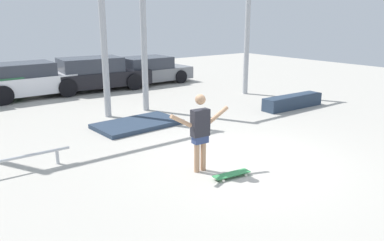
{
  "coord_description": "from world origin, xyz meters",
  "views": [
    {
      "loc": [
        -5.45,
        -5.39,
        3.04
      ],
      "look_at": [
        -0.42,
        1.26,
        0.72
      ],
      "focal_mm": 35.0,
      "sensor_mm": 36.0,
      "label": 1
    }
  ],
  "objects_px": {
    "parked_car_grey": "(148,71)",
    "parked_car_white": "(27,81)",
    "skateboarder": "(200,129)",
    "parked_car_black": "(94,74)",
    "skateboard": "(232,174)",
    "grind_box": "(292,102)",
    "manual_pad": "(137,124)"
  },
  "relations": [
    {
      "from": "parked_car_black",
      "to": "manual_pad",
      "type": "bearing_deg",
      "value": -96.89
    },
    {
      "from": "parked_car_grey",
      "to": "parked_car_white",
      "type": "bearing_deg",
      "value": 179.2
    },
    {
      "from": "grind_box",
      "to": "skateboard",
      "type": "bearing_deg",
      "value": -151.94
    },
    {
      "from": "skateboard",
      "to": "parked_car_grey",
      "type": "relative_size",
      "value": 0.2
    },
    {
      "from": "skateboarder",
      "to": "parked_car_black",
      "type": "distance_m",
      "value": 9.7
    },
    {
      "from": "parked_car_white",
      "to": "parked_car_grey",
      "type": "bearing_deg",
      "value": -0.99
    },
    {
      "from": "parked_car_grey",
      "to": "grind_box",
      "type": "bearing_deg",
      "value": -79.39
    },
    {
      "from": "parked_car_black",
      "to": "parked_car_grey",
      "type": "height_order",
      "value": "parked_car_black"
    },
    {
      "from": "skateboard",
      "to": "parked_car_black",
      "type": "height_order",
      "value": "parked_car_black"
    },
    {
      "from": "grind_box",
      "to": "parked_car_white",
      "type": "distance_m",
      "value": 9.97
    },
    {
      "from": "skateboarder",
      "to": "skateboard",
      "type": "bearing_deg",
      "value": -59.8
    },
    {
      "from": "manual_pad",
      "to": "parked_car_white",
      "type": "bearing_deg",
      "value": 103.71
    },
    {
      "from": "skateboard",
      "to": "manual_pad",
      "type": "bearing_deg",
      "value": 93.75
    },
    {
      "from": "skateboard",
      "to": "grind_box",
      "type": "height_order",
      "value": "grind_box"
    },
    {
      "from": "skateboard",
      "to": "parked_car_grey",
      "type": "distance_m",
      "value": 11.08
    },
    {
      "from": "skateboarder",
      "to": "parked_car_grey",
      "type": "bearing_deg",
      "value": 69.63
    },
    {
      "from": "skateboarder",
      "to": "parked_car_grey",
      "type": "height_order",
      "value": "skateboarder"
    },
    {
      "from": "skateboarder",
      "to": "manual_pad",
      "type": "bearing_deg",
      "value": 85.57
    },
    {
      "from": "skateboard",
      "to": "grind_box",
      "type": "distance_m",
      "value": 6.38
    },
    {
      "from": "parked_car_black",
      "to": "parked_car_grey",
      "type": "xyz_separation_m",
      "value": [
        2.68,
        0.09,
        -0.07
      ]
    },
    {
      "from": "parked_car_white",
      "to": "skateboard",
      "type": "bearing_deg",
      "value": -84.31
    },
    {
      "from": "skateboarder",
      "to": "skateboard",
      "type": "distance_m",
      "value": 1.08
    },
    {
      "from": "manual_pad",
      "to": "parked_car_white",
      "type": "distance_m",
      "value": 6.2
    },
    {
      "from": "skateboard",
      "to": "parked_car_white",
      "type": "height_order",
      "value": "parked_car_white"
    },
    {
      "from": "skateboard",
      "to": "grind_box",
      "type": "relative_size",
      "value": 0.33
    },
    {
      "from": "skateboarder",
      "to": "parked_car_grey",
      "type": "relative_size",
      "value": 0.4
    },
    {
      "from": "grind_box",
      "to": "parked_car_white",
      "type": "xyz_separation_m",
      "value": [
        -6.81,
        7.26,
        0.45
      ]
    },
    {
      "from": "skateboarder",
      "to": "parked_car_black",
      "type": "height_order",
      "value": "skateboarder"
    },
    {
      "from": "grind_box",
      "to": "parked_car_white",
      "type": "height_order",
      "value": "parked_car_white"
    },
    {
      "from": "manual_pad",
      "to": "parked_car_black",
      "type": "xyz_separation_m",
      "value": [
        1.22,
        5.9,
        0.61
      ]
    },
    {
      "from": "manual_pad",
      "to": "parked_car_grey",
      "type": "xyz_separation_m",
      "value": [
        3.9,
        5.99,
        0.54
      ]
    },
    {
      "from": "skateboarder",
      "to": "parked_car_black",
      "type": "bearing_deg",
      "value": 83.89
    }
  ]
}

